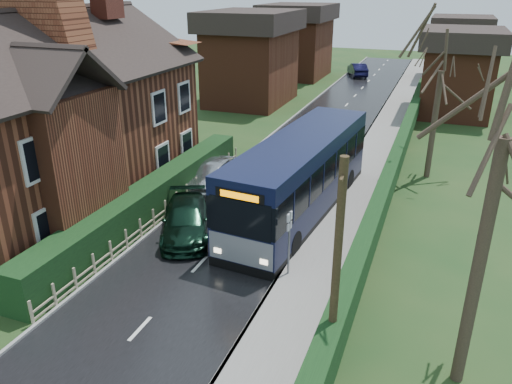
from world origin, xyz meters
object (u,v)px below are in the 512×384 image
at_px(brick_house, 47,113).
at_px(bus, 300,177).
at_px(bus_stop_sign, 289,235).
at_px(telegraph_pole, 336,275).
at_px(car_silver, 213,174).
at_px(car_green, 186,220).

height_order(brick_house, bus, brick_house).
bearing_deg(bus_stop_sign, telegraph_pole, -55.47).
bearing_deg(brick_house, car_silver, 36.23).
distance_m(car_green, bus_stop_sign, 5.28).
bearing_deg(car_green, bus, 19.10).
distance_m(bus, car_green, 5.43).
xyz_separation_m(brick_house, bus_stop_sign, (12.06, -2.37, -2.69)).
bearing_deg(bus_stop_sign, bus, 106.45).
relative_size(brick_house, bus_stop_sign, 5.72).
relative_size(brick_house, telegraph_pole, 2.36).
xyz_separation_m(bus, telegraph_pole, (3.60, -9.59, 1.38)).
distance_m(brick_house, car_green, 8.08).
bearing_deg(car_silver, bus, -17.56).
relative_size(car_silver, car_green, 0.92).
xyz_separation_m(bus, car_green, (-3.80, -3.72, -1.09)).
bearing_deg(car_silver, car_green, -78.71).
bearing_deg(brick_house, car_green, -6.21).
height_order(brick_house, car_silver, brick_house).
relative_size(brick_house, bus, 1.23).
bearing_deg(car_green, telegraph_pole, -63.74).
xyz_separation_m(brick_house, telegraph_pole, (14.53, -6.64, -1.24)).
xyz_separation_m(bus_stop_sign, telegraph_pole, (2.47, -4.27, 1.45)).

